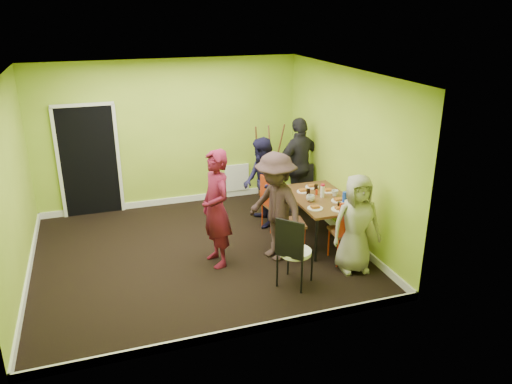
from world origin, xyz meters
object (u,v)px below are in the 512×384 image
blue_bottle (345,197)px  orange_bottle (317,192)px  chair_bentwood (293,249)px  person_left_near (275,207)px  person_front_end (356,224)px  person_back_end (300,165)px  easel (268,163)px  chair_left_far (271,200)px  person_standing (216,209)px  chair_left_near (285,218)px  chair_front_end (348,228)px  chair_back_end (303,179)px  dining_table (321,200)px  person_left_far (262,183)px  thermos (322,191)px

blue_bottle → orange_bottle: blue_bottle is taller
chair_bentwood → blue_bottle: 1.58m
person_left_near → person_front_end: 1.22m
person_left_near → person_back_end: 2.00m
easel → chair_left_far: bearing=-107.7°
chair_bentwood → person_standing: (-0.82, 0.98, 0.31)m
person_standing → person_left_near: (0.89, -0.11, -0.05)m
chair_bentwood → person_front_end: person_front_end is taller
chair_bentwood → chair_left_far: bearing=125.2°
easel → person_left_near: bearing=-107.3°
person_standing → person_left_near: size_ratio=1.05×
chair_left_near → orange_bottle: 0.84m
person_standing → person_left_near: bearing=73.2°
orange_bottle → chair_left_near: bearing=-151.4°
chair_left_far → chair_front_end: bearing=16.7°
chair_back_end → chair_front_end: size_ratio=0.89×
person_standing → dining_table: bearing=88.4°
chair_left_far → chair_front_end: 1.66m
chair_front_end → person_standing: size_ratio=0.58×
chair_left_far → blue_bottle: 1.34m
person_standing → person_left_far: bearing=126.0°
person_left_near → person_standing: bearing=-116.8°
chair_front_end → person_left_far: 1.92m
chair_front_end → orange_bottle: size_ratio=11.68×
chair_bentwood → blue_bottle: (1.26, 0.92, 0.26)m
person_standing → person_front_end: (1.87, -0.83, -0.15)m
thermos → person_back_end: size_ratio=0.11×
chair_back_end → orange_bottle: (-0.22, -1.04, 0.14)m
chair_left_near → easel: (0.54, 2.26, 0.17)m
dining_table → orange_bottle: orange_bottle is taller
orange_bottle → person_front_end: person_front_end is taller
chair_back_end → chair_bentwood: 2.71m
dining_table → person_left_near: person_left_near is taller
orange_bottle → person_back_end: size_ratio=0.05×
easel → thermos: easel is taller
chair_left_near → easel: easel is taller
thermos → person_front_end: 1.10m
chair_left_near → person_left_far: person_left_far is taller
chair_front_end → blue_bottle: (0.22, 0.55, 0.26)m
thermos → blue_bottle: (0.23, -0.33, -0.01)m
blue_bottle → person_back_end: person_back_end is taller
dining_table → person_left_far: (-0.73, 0.87, 0.10)m
blue_bottle → chair_front_end: bearing=-111.5°
chair_back_end → thermos: (-0.18, -1.18, 0.19)m
chair_bentwood → thermos: (1.03, 1.25, 0.27)m
easel → orange_bottle: 1.88m
orange_bottle → person_left_near: person_left_near is taller
dining_table → chair_front_end: 0.88m
chair_back_end → easel: 0.92m
blue_bottle → person_front_end: person_front_end is taller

